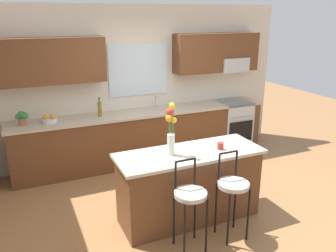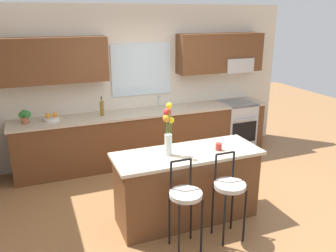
# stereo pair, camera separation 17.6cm
# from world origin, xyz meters

# --- Properties ---
(ground_plane) EXTENTS (14.00, 14.00, 0.00)m
(ground_plane) POSITION_xyz_m (0.00, 0.00, 0.00)
(ground_plane) COLOR olive
(back_wall_assembly) EXTENTS (5.60, 0.50, 2.70)m
(back_wall_assembly) POSITION_xyz_m (0.04, 1.99, 1.50)
(back_wall_assembly) COLOR beige
(back_wall_assembly) RESTS_ON ground
(counter_run) EXTENTS (4.56, 0.64, 0.92)m
(counter_run) POSITION_xyz_m (0.00, 1.70, 0.47)
(counter_run) COLOR brown
(counter_run) RESTS_ON ground
(sink_faucet) EXTENTS (0.02, 0.13, 0.23)m
(sink_faucet) POSITION_xyz_m (0.27, 1.84, 1.06)
(sink_faucet) COLOR #B7BABC
(sink_faucet) RESTS_ON counter_run
(oven_range) EXTENTS (0.60, 0.64, 0.92)m
(oven_range) POSITION_xyz_m (1.81, 1.68, 0.46)
(oven_range) COLOR #B7BABC
(oven_range) RESTS_ON ground
(kitchen_island) EXTENTS (1.84, 0.69, 0.92)m
(kitchen_island) POSITION_xyz_m (-0.14, -0.28, 0.46)
(kitchen_island) COLOR brown
(kitchen_island) RESTS_ON ground
(bar_stool_near) EXTENTS (0.36, 0.36, 1.04)m
(bar_stool_near) POSITION_xyz_m (-0.42, -0.84, 0.64)
(bar_stool_near) COLOR black
(bar_stool_near) RESTS_ON ground
(bar_stool_middle) EXTENTS (0.36, 0.36, 1.04)m
(bar_stool_middle) POSITION_xyz_m (0.13, -0.84, 0.64)
(bar_stool_middle) COLOR black
(bar_stool_middle) RESTS_ON ground
(flower_vase) EXTENTS (0.14, 0.15, 0.65)m
(flower_vase) POSITION_xyz_m (-0.39, -0.26, 1.25)
(flower_vase) COLOR silver
(flower_vase) RESTS_ON kitchen_island
(mug_ceramic) EXTENTS (0.08, 0.08, 0.09)m
(mug_ceramic) POSITION_xyz_m (0.25, -0.36, 0.97)
(mug_ceramic) COLOR #A52D28
(mug_ceramic) RESTS_ON kitchen_island
(fruit_bowl_oranges) EXTENTS (0.24, 0.24, 0.13)m
(fruit_bowl_oranges) POSITION_xyz_m (-1.59, 1.70, 0.96)
(fruit_bowl_oranges) COLOR silver
(fruit_bowl_oranges) RESTS_ON counter_run
(bottle_olive_oil) EXTENTS (0.06, 0.06, 0.32)m
(bottle_olive_oil) POSITION_xyz_m (-0.79, 1.70, 1.05)
(bottle_olive_oil) COLOR olive
(bottle_olive_oil) RESTS_ON counter_run
(potted_plant_small) EXTENTS (0.19, 0.13, 0.22)m
(potted_plant_small) POSITION_xyz_m (-1.98, 1.70, 1.05)
(potted_plant_small) COLOR #9E5B3D
(potted_plant_small) RESTS_ON counter_run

